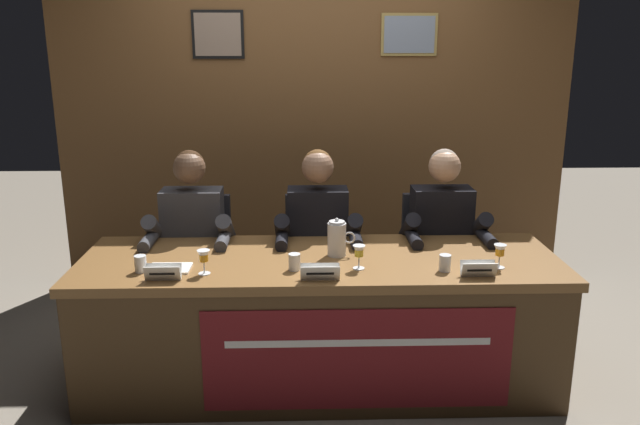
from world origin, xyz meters
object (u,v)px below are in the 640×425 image
Objects in this scene: chair_left at (199,270)px; water_pitcher_central at (337,239)px; conference_table at (321,306)px; panelist_left at (191,238)px; nameplate_left at (163,273)px; panelist_right at (443,236)px; panelist_center at (318,237)px; water_cup_left at (141,265)px; nameplate_center at (320,272)px; nameplate_right at (479,269)px; juice_glass_center at (359,253)px; document_stack_left at (170,268)px; juice_glass_right at (500,252)px; water_cup_right at (445,264)px; water_cup_center at (294,263)px; chair_right at (434,268)px; juice_glass_left at (204,258)px; chair_center at (317,269)px.

chair_left is 4.29× the size of water_pitcher_central.
conference_table is 2.08× the size of panelist_left.
panelist_right is at bearing 24.90° from nameplate_left.
panelist_center reaches higher than chair_left.
water_cup_left reaches higher than nameplate_center.
panelist_center is 1.04m from nameplate_right.
panelist_left and panelist_right have the same top height.
panelist_center is at bearing 104.31° from water_pitcher_central.
chair_left is at bearing 79.00° from water_cup_left.
water_cup_left is at bearing -174.75° from conference_table.
document_stack_left is (-0.96, 0.01, -0.08)m from juice_glass_center.
nameplate_center is 1.53× the size of juice_glass_right.
nameplate_right is at bearing -30.68° from chair_left.
water_cup_right is at bearing 3.67° from nameplate_left.
nameplate_center is 2.24× the size of water_cup_center.
chair_right is at bearing 41.32° from water_cup_center.
juice_glass_left is at bearing 169.93° from nameplate_center.
panelist_left is at bearing 88.69° from nameplate_left.
chair_center is 4.25× the size of document_stack_left.
panelist_left is 1.00× the size of panelist_center.
nameplate_center is 0.21× the size of chair_right.
juice_glass_center is (0.19, -0.07, 0.32)m from conference_table.
juice_glass_left is 0.14× the size of chair_center.
chair_left reaches higher than nameplate_left.
document_stack_left is (0.00, 0.15, -0.03)m from nameplate_left.
panelist_left is (-0.76, 0.50, 0.23)m from conference_table.
nameplate_center is at bearing -170.20° from water_cup_right.
chair_right is at bearing 7.55° from panelist_left.
chair_center is 7.26× the size of juice_glass_center.
nameplate_center is 1.05m from panelist_right.
juice_glass_right is 0.29m from water_cup_right.
nameplate_center is 2.24× the size of water_cup_right.
juice_glass_center is 0.44m from water_cup_right.
nameplate_center is at bearing -142.64° from juice_glass_center.
panelist_right is (0.75, 0.00, 0.00)m from panelist_center.
panelist_left is 1.36× the size of chair_center.
conference_table is 0.84m from nameplate_right.
water_pitcher_central is (0.09, -0.56, 0.38)m from chair_center.
water_cup_right reaches higher than nameplate_left.
panelist_left is 14.44× the size of water_cup_center.
panelist_left is 5.85× the size of water_pitcher_central.
chair_left reaches higher than juice_glass_center.
panelist_center reaches higher than juice_glass_right.
juice_glass_left is at bearing -148.31° from chair_right.
juice_glass_center is 1.00× the size of juice_glass_right.
chair_left is at bearing 101.67° from juice_glass_left.
conference_table is at bearing 169.43° from water_cup_right.
water_pitcher_central is (-0.53, 0.25, 0.06)m from water_cup_right.
conference_table is 0.81m from document_stack_left.
panelist_left is 14.44× the size of water_cup_right.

